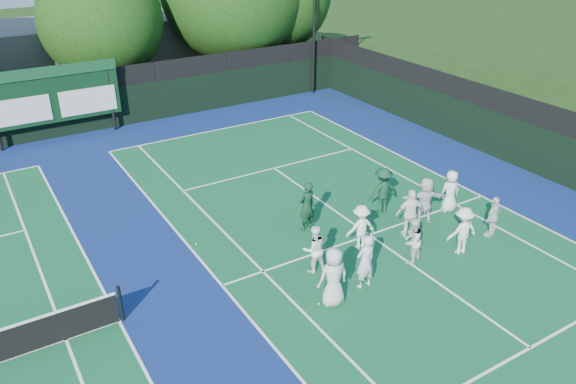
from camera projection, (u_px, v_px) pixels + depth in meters
ground at (389, 249)px, 18.18m from camera, size 120.00×120.00×0.00m
court_apron at (206, 291)px, 16.15m from camera, size 34.00×32.00×0.01m
near_court at (369, 235)px, 18.94m from camera, size 11.05×23.85×0.01m
back_fence at (76, 107)px, 26.96m from camera, size 34.00×0.08×3.00m
divider_fence_right at (547, 146)px, 22.52m from camera, size 0.08×32.00×3.00m
scoreboard at (53, 95)px, 25.80m from camera, size 6.00×0.21×3.55m
clubhouse at (111, 51)px, 34.63m from camera, size 18.00×6.00×4.00m
tree_c at (104, 23)px, 29.55m from camera, size 6.45×6.45×7.88m
tennis_ball_0 at (319, 304)px, 15.59m from camera, size 0.07×0.07×0.07m
tennis_ball_1 at (404, 227)px, 19.39m from camera, size 0.07×0.07×0.07m
tennis_ball_3 at (196, 244)px, 18.37m from camera, size 0.07×0.07×0.07m
tennis_ball_5 at (471, 223)px, 19.63m from camera, size 0.07×0.07×0.07m
player_front_0 at (333, 277)px, 15.28m from camera, size 0.94×0.68×1.78m
player_front_1 at (365, 262)px, 16.01m from camera, size 0.63×0.42×1.70m
player_front_2 at (412, 241)px, 17.19m from camera, size 0.88×0.78×1.51m
player_front_3 at (462, 231)px, 17.65m from camera, size 1.12×0.77×1.60m
player_front_4 at (493, 217)px, 18.59m from camera, size 0.91×0.53×1.46m
player_back_0 at (314, 249)px, 16.75m from camera, size 0.85×0.72×1.54m
player_back_1 at (361, 227)px, 17.93m from camera, size 1.05×0.70×1.52m
player_back_2 at (411, 213)px, 18.53m from camera, size 1.09×0.77×1.72m
player_back_3 at (425, 200)px, 19.43m from camera, size 1.63×1.04×1.68m
player_back_4 at (450, 191)px, 20.13m from camera, size 0.86×0.65×1.58m
coach_left at (307, 206)px, 18.89m from camera, size 0.69×0.49×1.78m
coach_right at (383, 190)px, 20.03m from camera, size 1.17×0.74×1.73m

